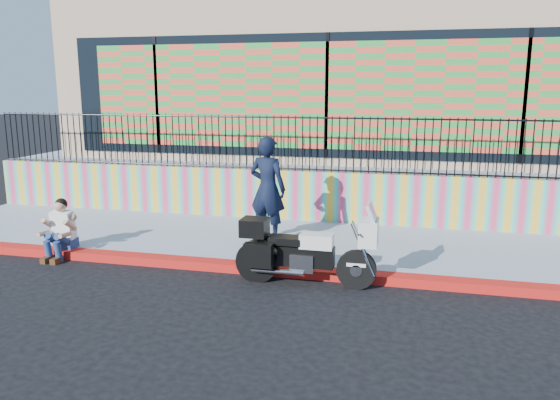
% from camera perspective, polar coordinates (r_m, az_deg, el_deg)
% --- Properties ---
extents(ground, '(90.00, 90.00, 0.00)m').
position_cam_1_polar(ground, '(9.13, 0.62, -7.84)').
color(ground, black).
rests_on(ground, ground).
extents(red_curb, '(16.00, 0.30, 0.15)m').
position_cam_1_polar(red_curb, '(9.11, 0.62, -7.39)').
color(red_curb, red).
rests_on(red_curb, ground).
extents(sidewalk, '(16.00, 3.00, 0.15)m').
position_cam_1_polar(sidewalk, '(10.65, 2.62, -4.55)').
color(sidewalk, '#929CB0').
rests_on(sidewalk, ground).
extents(mural_wall, '(16.00, 0.20, 1.10)m').
position_cam_1_polar(mural_wall, '(12.03, 4.10, 0.40)').
color(mural_wall, '#E93D6C').
rests_on(mural_wall, sidewalk).
extents(metal_fence, '(15.80, 0.04, 1.20)m').
position_cam_1_polar(metal_fence, '(11.86, 4.18, 5.85)').
color(metal_fence, black).
rests_on(metal_fence, mural_wall).
extents(elevated_platform, '(16.00, 10.00, 1.25)m').
position_cam_1_polar(elevated_platform, '(17.02, 6.95, 3.44)').
color(elevated_platform, '#929CB0').
rests_on(elevated_platform, ground).
extents(storefront_building, '(14.00, 8.06, 4.00)m').
position_cam_1_polar(storefront_building, '(16.63, 7.08, 12.31)').
color(storefront_building, tan).
rests_on(storefront_building, elevated_platform).
extents(police_motorcycle, '(2.19, 0.72, 1.36)m').
position_cam_1_polar(police_motorcycle, '(8.56, 2.46, -5.18)').
color(police_motorcycle, black).
rests_on(police_motorcycle, ground).
extents(police_officer, '(0.82, 0.63, 2.01)m').
position_cam_1_polar(police_officer, '(10.38, -1.30, 1.18)').
color(police_officer, black).
rests_on(police_officer, sidewalk).
extents(seated_man, '(0.54, 0.71, 1.06)m').
position_cam_1_polar(seated_man, '(10.63, -22.11, -3.36)').
color(seated_man, navy).
rests_on(seated_man, ground).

